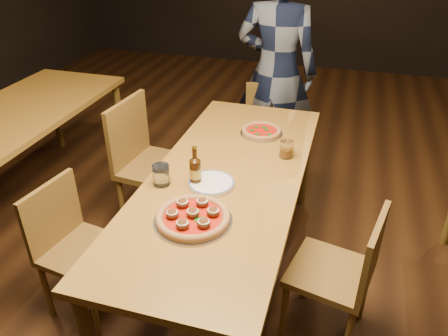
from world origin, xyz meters
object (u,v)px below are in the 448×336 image
(amber_glass, at_px, (287,149))
(water_glass, at_px, (161,175))
(pizza_meatball, at_px, (193,217))
(diner, at_px, (276,72))
(beer_bottle, at_px, (195,172))
(plate_stack, at_px, (211,183))
(table_main, at_px, (227,186))
(chair_main_sw, at_px, (158,166))
(chair_main_e, at_px, (330,271))
(pizza_margherita, at_px, (261,131))
(chair_end, at_px, (271,138))
(chair_main_nw, at_px, (84,251))
(table_left, at_px, (7,126))

(amber_glass, bearing_deg, water_glass, -140.37)
(pizza_meatball, height_order, diner, diner)
(beer_bottle, xyz_separation_m, water_glass, (-0.17, -0.05, -0.02))
(pizza_meatball, bearing_deg, plate_stack, 92.32)
(table_main, xyz_separation_m, chair_main_sw, (-0.60, 0.38, -0.19))
(chair_main_e, relative_size, pizza_margherita, 3.07)
(chair_main_e, bearing_deg, pizza_margherita, -133.07)
(table_main, height_order, diner, diner)
(pizza_margherita, relative_size, amber_glass, 2.71)
(pizza_meatball, relative_size, water_glass, 3.29)
(chair_main_e, distance_m, water_glass, 0.99)
(table_main, distance_m, chair_end, 1.18)
(chair_main_e, bearing_deg, amber_glass, -134.92)
(pizza_margherita, bearing_deg, plate_stack, -100.07)
(table_main, bearing_deg, chair_end, 88.13)
(chair_main_nw, xyz_separation_m, pizza_meatball, (0.64, -0.00, 0.37))
(water_glass, bearing_deg, pizza_meatball, -43.68)
(chair_main_sw, xyz_separation_m, chair_main_e, (1.21, -0.61, -0.07))
(pizza_margherita, distance_m, plate_stack, 0.69)
(chair_main_nw, height_order, chair_end, chair_end)
(pizza_meatball, height_order, pizza_margherita, pizza_meatball)
(table_left, relative_size, pizza_margherita, 7.40)
(chair_main_nw, bearing_deg, chair_main_e, -72.22)
(chair_main_sw, distance_m, pizza_margherita, 0.74)
(plate_stack, height_order, diner, diner)
(table_left, distance_m, plate_stack, 1.71)
(amber_glass, bearing_deg, chair_main_sw, 173.98)
(chair_end, xyz_separation_m, diner, (-0.03, 0.23, 0.46))
(table_main, relative_size, amber_glass, 20.07)
(chair_main_nw, distance_m, diner, 2.00)
(table_main, relative_size, table_left, 1.00)
(table_main, height_order, chair_main_sw, chair_main_sw)
(table_main, bearing_deg, table_left, 169.99)
(chair_main_sw, bearing_deg, chair_main_nw, 179.68)
(table_left, xyz_separation_m, chair_end, (1.74, 0.85, -0.25))
(water_glass, xyz_separation_m, diner, (0.31, 1.57, 0.08))
(chair_main_sw, bearing_deg, pizza_meatball, -140.56)
(pizza_meatball, xyz_separation_m, beer_bottle, (-0.09, 0.30, 0.05))
(chair_main_nw, bearing_deg, diner, -12.06)
(table_main, distance_m, pizza_meatball, 0.45)
(beer_bottle, bearing_deg, amber_glass, 46.89)
(chair_main_e, distance_m, amber_glass, 0.73)
(table_left, xyz_separation_m, chair_main_e, (2.31, -0.53, -0.26))
(chair_main_sw, distance_m, plate_stack, 0.80)
(chair_end, height_order, beer_bottle, beer_bottle)
(chair_main_nw, distance_m, chair_main_sw, 0.83)
(chair_end, height_order, pizza_meatball, chair_end)
(chair_end, bearing_deg, water_glass, -121.07)
(chair_main_nw, xyz_separation_m, diner, (0.68, 1.82, 0.48))
(chair_main_nw, height_order, plate_stack, chair_main_nw)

